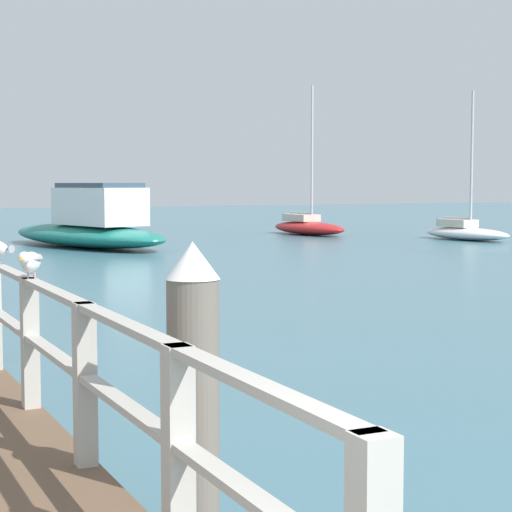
% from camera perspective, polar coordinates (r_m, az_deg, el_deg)
% --- Properties ---
extents(dock_piling_near, '(0.29, 0.29, 1.87)m').
position_cam_1_polar(dock_piling_near, '(4.91, -3.96, -9.91)').
color(dock_piling_near, '#6B6056').
rests_on(dock_piling_near, ground_plane).
extents(seagull_foreground, '(0.26, 0.45, 0.21)m').
position_cam_1_polar(seagull_foreground, '(6.82, -14.01, -0.30)').
color(seagull_foreground, white).
rests_on(seagull_foreground, pier_railing).
extents(boat_0, '(4.94, 8.91, 2.19)m').
position_cam_1_polar(boat_0, '(31.34, -10.38, 1.88)').
color(boat_0, '#197266').
rests_on(boat_0, ground_plane).
extents(boat_1, '(1.90, 4.29, 5.68)m').
position_cam_1_polar(boat_1, '(35.77, 13.04, 1.52)').
color(boat_1, white).
rests_on(boat_1, ground_plane).
extents(boat_3, '(2.06, 4.74, 6.24)m').
position_cam_1_polar(boat_3, '(38.47, 3.28, 1.89)').
color(boat_3, red).
rests_on(boat_3, ground_plane).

